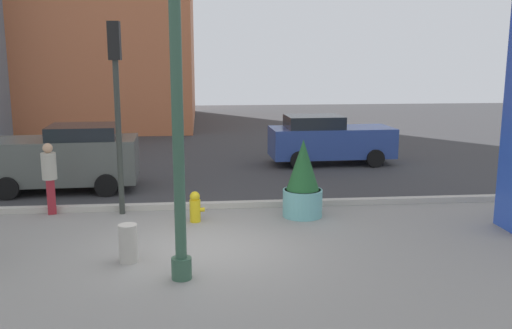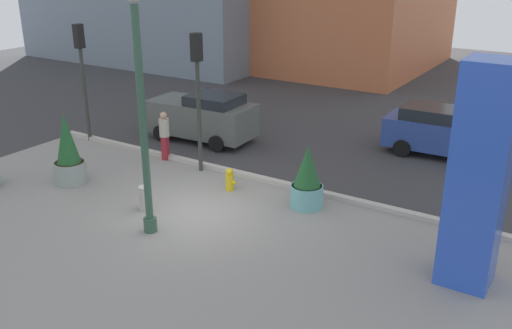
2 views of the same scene
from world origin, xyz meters
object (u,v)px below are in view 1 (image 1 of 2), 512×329
car_curb_east (65,158)px  concrete_bollard (128,244)px  lamp_post (177,106)px  fire_hydrant (195,207)px  car_far_lane (329,140)px  traffic_light_corner (116,87)px  pedestrian_on_sidewalk (50,175)px  potted_plant_near_right (303,182)px

car_curb_east → concrete_bollard: bearing=-67.4°
concrete_bollard → lamp_post: bearing=-42.1°
fire_hydrant → car_far_lane: (4.82, 6.94, 0.52)m
traffic_light_corner → car_far_lane: (6.65, 6.07, -2.28)m
fire_hydrant → pedestrian_on_sidewalk: pedestrian_on_sidewalk is taller
car_curb_east → pedestrian_on_sidewalk: (0.23, -2.57, 0.03)m
concrete_bollard → pedestrian_on_sidewalk: size_ratio=0.42×
potted_plant_near_right → pedestrian_on_sidewalk: 6.28m
lamp_post → concrete_bollard: size_ratio=8.41×
traffic_light_corner → car_curb_east: bearing=125.7°
car_far_lane → potted_plant_near_right: bearing=-108.0°
concrete_bollard → car_curb_east: size_ratio=0.17×
fire_hydrant → traffic_light_corner: traffic_light_corner is taller
concrete_bollard → traffic_light_corner: bearing=99.7°
lamp_post → car_far_lane: 11.77m
potted_plant_near_right → concrete_bollard: (-3.88, -2.75, -0.49)m
lamp_post → potted_plant_near_right: 5.15m
fire_hydrant → concrete_bollard: size_ratio=1.00×
fire_hydrant → car_far_lane: bearing=55.3°
car_curb_east → pedestrian_on_sidewalk: size_ratio=2.44×
concrete_bollard → traffic_light_corner: (-0.58, 3.41, 2.80)m
fire_hydrant → pedestrian_on_sidewalk: 3.80m
traffic_light_corner → car_curb_east: 4.06m
concrete_bollard → car_far_lane: size_ratio=0.17×
lamp_post → fire_hydrant: size_ratio=8.41×
potted_plant_near_right → pedestrian_on_sidewalk: (-6.22, 0.85, 0.14)m
potted_plant_near_right → lamp_post: bearing=-127.6°
car_far_lane → car_curb_east: bearing=-159.1°
fire_hydrant → traffic_light_corner: 3.46m
car_far_lane → pedestrian_on_sidewalk: pedestrian_on_sidewalk is taller
concrete_bollard → car_curb_east: bearing=112.6°
pedestrian_on_sidewalk → concrete_bollard: bearing=-57.0°
lamp_post → potted_plant_near_right: (2.84, 3.69, -2.20)m
traffic_light_corner → fire_hydrant: bearing=-25.6°
fire_hydrant → car_curb_east: car_curb_east is taller
fire_hydrant → car_far_lane: size_ratio=0.17×
fire_hydrant → pedestrian_on_sidewalk: (-3.59, 1.07, 0.64)m
concrete_bollard → pedestrian_on_sidewalk: (-2.34, 3.61, 0.63)m
potted_plant_near_right → pedestrian_on_sidewalk: potted_plant_near_right is taller
lamp_post → pedestrian_on_sidewalk: 6.03m
lamp_post → concrete_bollard: 3.04m
traffic_light_corner → car_far_lane: bearing=42.4°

